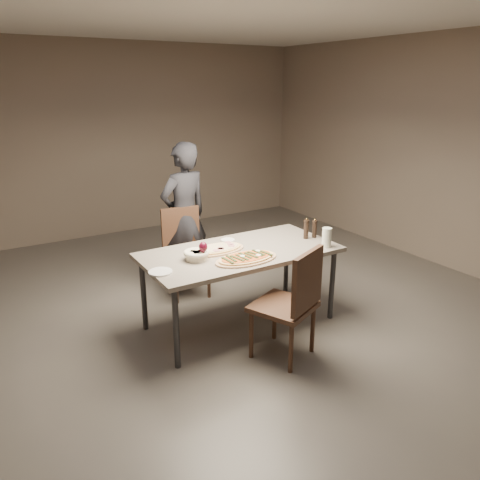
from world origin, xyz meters
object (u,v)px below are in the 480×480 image
bread_basket (196,254)px  diner (184,216)px  carafe (327,237)px  dining_table (240,256)px  zucchini_pizza (246,258)px  ham_pizza (217,249)px  chair_far (184,246)px  pepper_mill_left (314,229)px  chair_near (293,299)px

bread_basket → diner: 1.22m
bread_basket → carafe: bearing=-15.5°
bread_basket → diner: size_ratio=0.14×
dining_table → zucchini_pizza: (-0.08, -0.24, 0.07)m
ham_pizza → carafe: 1.03m
bread_basket → chair_far: (0.32, 0.96, -0.27)m
dining_table → pepper_mill_left: (0.83, -0.06, 0.15)m
dining_table → pepper_mill_left: size_ratio=9.37×
chair_near → diner: (-0.09, 1.88, 0.26)m
dining_table → zucchini_pizza: zucchini_pizza is taller
ham_pizza → diner: (0.16, 1.05, 0.05)m
zucchini_pizza → ham_pizza: size_ratio=1.09×
dining_table → pepper_mill_left: bearing=-4.0°
ham_pizza → zucchini_pizza: bearing=-84.8°
diner → chair_near: bearing=81.1°
zucchini_pizza → pepper_mill_left: 0.93m
ham_pizza → bread_basket: size_ratio=2.37×
diner → bread_basket: bearing=58.6°
carafe → chair_far: 1.59m
dining_table → pepper_mill_left: pepper_mill_left is taller
pepper_mill_left → chair_near: 1.07m
zucchini_pizza → chair_far: (-0.05, 1.20, -0.24)m
bread_basket → chair_near: chair_near is taller
pepper_mill_left → carafe: size_ratio=1.04×
ham_pizza → pepper_mill_left: size_ratio=2.80×
chair_far → bread_basket: bearing=79.4°
carafe → diner: 1.67m
carafe → zucchini_pizza: bearing=173.4°
dining_table → diner: 1.15m
pepper_mill_left → diner: bearing=125.6°
chair_far → zucchini_pizza: bearing=100.0°
chair_far → diner: (0.10, 0.19, 0.29)m
diner → dining_table: bearing=80.0°
ham_pizza → dining_table: bearing=-39.5°
chair_far → dining_table: bearing=105.4°
dining_table → ham_pizza: size_ratio=3.35×
dining_table → ham_pizza: ham_pizza is taller
chair_near → diner: bearing=68.9°
carafe → chair_far: size_ratio=0.20×
chair_near → zucchini_pizza: bearing=81.8°
dining_table → diner: (-0.03, 1.14, 0.12)m
bread_basket → chair_near: size_ratio=0.23×
pepper_mill_left → carafe: 0.29m
pepper_mill_left → diner: size_ratio=0.12×
zucchini_pizza → ham_pizza: (-0.11, 0.34, -0.00)m
carafe → bread_basket: bearing=164.5°
dining_table → ham_pizza: 0.22m
dining_table → chair_far: chair_far is taller
bread_basket → chair_near: bearing=-55.4°
chair_far → diner: 0.36m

